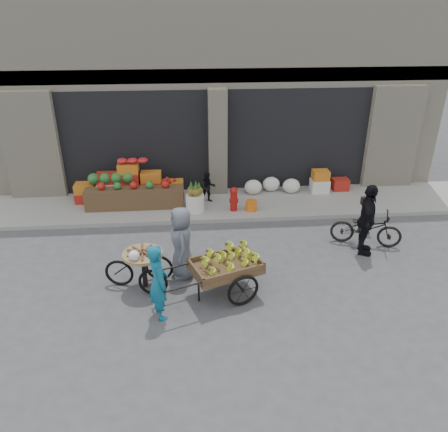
{
  "coord_description": "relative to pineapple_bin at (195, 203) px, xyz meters",
  "views": [
    {
      "loc": [
        -0.86,
        -7.71,
        5.49
      ],
      "look_at": [
        -0.12,
        1.2,
        1.1
      ],
      "focal_mm": 35.0,
      "sensor_mm": 36.0,
      "label": 1
    }
  ],
  "objects": [
    {
      "name": "right_bay_goods",
      "position": [
        3.36,
        1.1,
        0.04
      ],
      "size": [
        3.35,
        0.6,
        0.7
      ],
      "color": "silver",
      "rests_on": "sidewalk"
    },
    {
      "name": "vendor_grey",
      "position": [
        -0.34,
        -3.06,
        0.45
      ],
      "size": [
        0.62,
        0.86,
        1.64
      ],
      "primitive_type": "imported",
      "rotation": [
        0.0,
        0.0,
        -1.45
      ],
      "color": "slate",
      "rests_on": "ground"
    },
    {
      "name": "vendor_woman",
      "position": [
        -0.78,
        -4.44,
        0.41
      ],
      "size": [
        0.53,
        0.66,
        1.56
      ],
      "primitive_type": "imported",
      "rotation": [
        0.0,
        0.0,
        1.89
      ],
      "color": "#106280",
      "rests_on": "ground"
    },
    {
      "name": "banana_cart",
      "position": [
        0.5,
        -3.86,
        0.34
      ],
      "size": [
        2.5,
        1.64,
        0.97
      ],
      "rotation": [
        0.0,
        0.0,
        0.35
      ],
      "color": "brown",
      "rests_on": "ground"
    },
    {
      "name": "bicycle",
      "position": [
        4.2,
        -2.05,
        0.08
      ],
      "size": [
        1.82,
        1.12,
        0.9
      ],
      "primitive_type": "imported",
      "rotation": [
        0.0,
        0.0,
        1.24
      ],
      "color": "black",
      "rests_on": "ground"
    },
    {
      "name": "ground",
      "position": [
        0.75,
        -3.6,
        -0.37
      ],
      "size": [
        80.0,
        80.0,
        0.0
      ],
      "primitive_type": "plane",
      "color": "#424244",
      "rests_on": "ground"
    },
    {
      "name": "orange_bucket",
      "position": [
        1.6,
        -0.1,
        -0.1
      ],
      "size": [
        0.32,
        0.32,
        0.3
      ],
      "primitive_type": "cylinder",
      "color": "orange",
      "rests_on": "sidewalk"
    },
    {
      "name": "tricycle_cart",
      "position": [
        -1.16,
        -3.45,
        0.2
      ],
      "size": [
        1.46,
        0.97,
        0.95
      ],
      "rotation": [
        0.0,
        0.0,
        -0.17
      ],
      "color": "#9E7F51",
      "rests_on": "ground"
    },
    {
      "name": "cyclist",
      "position": [
        4.0,
        -2.45,
        0.51
      ],
      "size": [
        0.74,
        1.12,
        1.77
      ],
      "primitive_type": "imported",
      "rotation": [
        0.0,
        0.0,
        1.24
      ],
      "color": "black",
      "rests_on": "ground"
    },
    {
      "name": "fire_hydrant",
      "position": [
        1.1,
        -0.05,
        0.13
      ],
      "size": [
        0.22,
        0.22,
        0.71
      ],
      "color": "#A5140F",
      "rests_on": "sidewalk"
    },
    {
      "name": "seated_person",
      "position": [
        0.4,
        0.6,
        0.21
      ],
      "size": [
        0.51,
        0.43,
        0.93
      ],
      "primitive_type": "imported",
      "rotation": [
        0.0,
        0.0,
        0.17
      ],
      "color": "black",
      "rests_on": "sidewalk"
    },
    {
      "name": "sidewalk",
      "position": [
        0.75,
        0.5,
        -0.31
      ],
      "size": [
        18.0,
        2.2,
        0.12
      ],
      "primitive_type": "cube",
      "color": "gray",
      "rests_on": "ground"
    },
    {
      "name": "building",
      "position": [
        0.75,
        4.43,
        3.0
      ],
      "size": [
        14.0,
        6.45,
        7.0
      ],
      "color": "beige",
      "rests_on": "ground"
    },
    {
      "name": "fruit_display",
      "position": [
        -1.73,
        0.78,
        0.3
      ],
      "size": [
        3.1,
        1.12,
        1.24
      ],
      "color": "#A62117",
      "rests_on": "sidewalk"
    },
    {
      "name": "pineapple_bin",
      "position": [
        0.0,
        0.0,
        0.0
      ],
      "size": [
        0.52,
        0.52,
        0.5
      ],
      "primitive_type": "cylinder",
      "color": "silver",
      "rests_on": "sidewalk"
    }
  ]
}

